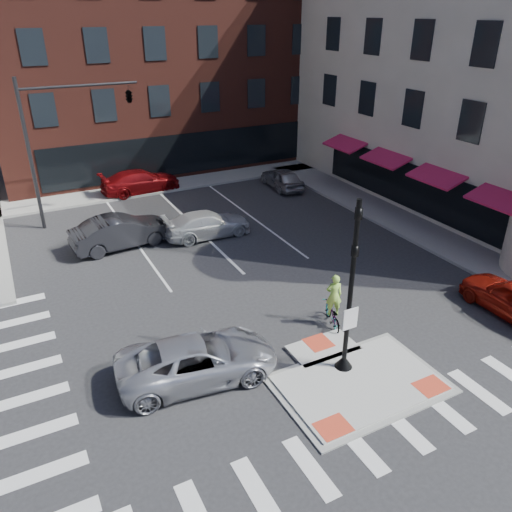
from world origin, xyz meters
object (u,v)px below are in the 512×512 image
cyclist (333,308)px  white_pickup (207,224)px  bg_car_silver (282,178)px  bg_car_red (141,181)px  bg_car_dark (121,232)px  silver_suv (198,359)px

cyclist → white_pickup: bearing=-65.1°
bg_car_silver → white_pickup: bearing=37.4°
bg_car_red → white_pickup: bearing=-175.5°
white_pickup → bg_car_red: bg_car_red is taller
bg_car_dark → bg_car_red: bg_car_dark is taller
bg_car_silver → cyclist: (-6.53, -15.12, 0.03)m
white_pickup → bg_car_silver: (7.58, 5.11, 0.01)m
bg_car_dark → bg_car_silver: size_ratio=1.23×
cyclist → bg_car_dark: bearing=-44.3°
white_pickup → bg_car_dark: size_ratio=0.94×
white_pickup → cyclist: (1.05, -10.00, 0.05)m
bg_car_dark → cyclist: 12.06m
silver_suv → bg_car_silver: bearing=-30.9°
bg_car_red → cyclist: (2.22, -18.70, -0.02)m
silver_suv → bg_car_dark: (0.30, 11.29, 0.09)m
white_pickup → bg_car_dark: (-4.38, 0.77, 0.14)m
bg_car_red → cyclist: bearing=-176.4°
bg_car_dark → cyclist: bearing=-158.5°
silver_suv → cyclist: 5.74m
silver_suv → white_pickup: bearing=-16.8°
white_pickup → bg_car_red: 8.78m
bg_car_dark → silver_suv: bearing=173.3°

